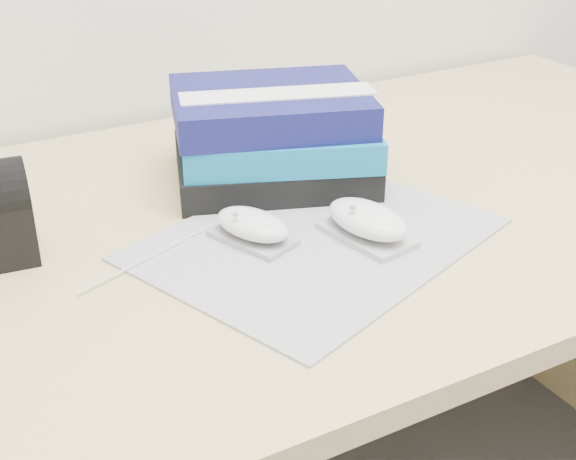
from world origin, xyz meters
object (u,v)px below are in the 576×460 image
desk (285,323)px  book_stack (274,136)px  mouse_front (367,222)px  mouse_rear (253,227)px

desk → book_stack: (-0.00, 0.02, 0.30)m
mouse_front → book_stack: bearing=93.2°
desk → mouse_rear: bearing=-131.4°
desk → mouse_front: size_ratio=12.50×
desk → mouse_rear: (-0.12, -0.13, 0.26)m
mouse_rear → book_stack: size_ratio=0.36×
mouse_rear → book_stack: (0.11, 0.16, 0.04)m
desk → mouse_front: mouse_front is taller
book_stack → mouse_front: bearing=-86.8°
desk → mouse_rear: 0.31m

